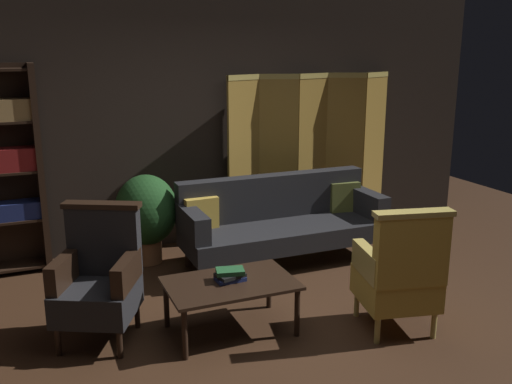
{
  "coord_description": "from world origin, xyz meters",
  "views": [
    {
      "loc": [
        -1.86,
        -3.67,
        2.19
      ],
      "look_at": [
        0.0,
        0.8,
        0.95
      ],
      "focal_mm": 39.72,
      "sensor_mm": 36.0,
      "label": 1
    }
  ],
  "objects_px": {
    "coffee_table": "(230,287)",
    "armchair_gilt_accent": "(400,273)",
    "book_navy_cloth": "(230,279)",
    "book_black_cloth": "(230,275)",
    "armchair_wing_left": "(99,278)",
    "book_green_cloth": "(230,271)",
    "folding_screen": "(312,151)",
    "potted_plant": "(146,213)",
    "velvet_couch": "(281,219)"
  },
  "relations": [
    {
      "from": "book_black_cloth",
      "to": "velvet_couch",
      "type": "bearing_deg",
      "value": 50.74
    },
    {
      "from": "potted_plant",
      "to": "book_green_cloth",
      "type": "distance_m",
      "value": 1.74
    },
    {
      "from": "velvet_couch",
      "to": "armchair_gilt_accent",
      "type": "height_order",
      "value": "armchair_gilt_accent"
    },
    {
      "from": "book_green_cloth",
      "to": "velvet_couch",
      "type": "bearing_deg",
      "value": 50.74
    },
    {
      "from": "book_black_cloth",
      "to": "coffee_table",
      "type": "bearing_deg",
      "value": -107.5
    },
    {
      "from": "folding_screen",
      "to": "book_green_cloth",
      "type": "bearing_deg",
      "value": -131.53
    },
    {
      "from": "armchair_gilt_accent",
      "to": "potted_plant",
      "type": "xyz_separation_m",
      "value": [
        -1.51,
        2.24,
        0.05
      ]
    },
    {
      "from": "book_navy_cloth",
      "to": "book_black_cloth",
      "type": "bearing_deg",
      "value": 0.0
    },
    {
      "from": "folding_screen",
      "to": "armchair_gilt_accent",
      "type": "distance_m",
      "value": 2.64
    },
    {
      "from": "folding_screen",
      "to": "potted_plant",
      "type": "relative_size",
      "value": 2.31
    },
    {
      "from": "armchair_gilt_accent",
      "to": "armchair_wing_left",
      "type": "height_order",
      "value": "same"
    },
    {
      "from": "armchair_wing_left",
      "to": "book_navy_cloth",
      "type": "height_order",
      "value": "armchair_wing_left"
    },
    {
      "from": "folding_screen",
      "to": "armchair_gilt_accent",
      "type": "height_order",
      "value": "folding_screen"
    },
    {
      "from": "folding_screen",
      "to": "potted_plant",
      "type": "height_order",
      "value": "folding_screen"
    },
    {
      "from": "folding_screen",
      "to": "book_green_cloth",
      "type": "xyz_separation_m",
      "value": [
        -1.78,
        -2.01,
        -0.49
      ]
    },
    {
      "from": "coffee_table",
      "to": "armchair_wing_left",
      "type": "relative_size",
      "value": 0.96
    },
    {
      "from": "potted_plant",
      "to": "armchair_wing_left",
      "type": "bearing_deg",
      "value": -115.03
    },
    {
      "from": "armchair_wing_left",
      "to": "book_black_cloth",
      "type": "height_order",
      "value": "armchair_wing_left"
    },
    {
      "from": "coffee_table",
      "to": "book_black_cloth",
      "type": "height_order",
      "value": "book_black_cloth"
    },
    {
      "from": "velvet_couch",
      "to": "book_black_cloth",
      "type": "bearing_deg",
      "value": -129.26
    },
    {
      "from": "potted_plant",
      "to": "folding_screen",
      "type": "bearing_deg",
      "value": 8.13
    },
    {
      "from": "folding_screen",
      "to": "armchair_wing_left",
      "type": "relative_size",
      "value": 2.08
    },
    {
      "from": "folding_screen",
      "to": "armchair_gilt_accent",
      "type": "bearing_deg",
      "value": -102.53
    },
    {
      "from": "potted_plant",
      "to": "book_black_cloth",
      "type": "xyz_separation_m",
      "value": [
        0.29,
        -1.71,
        -0.07
      ]
    },
    {
      "from": "velvet_couch",
      "to": "book_green_cloth",
      "type": "height_order",
      "value": "velvet_couch"
    },
    {
      "from": "coffee_table",
      "to": "book_navy_cloth",
      "type": "height_order",
      "value": "book_navy_cloth"
    },
    {
      "from": "armchair_gilt_accent",
      "to": "book_black_cloth",
      "type": "xyz_separation_m",
      "value": [
        -1.21,
        0.53,
        -0.02
      ]
    },
    {
      "from": "book_navy_cloth",
      "to": "book_black_cloth",
      "type": "xyz_separation_m",
      "value": [
        0.0,
        0.0,
        0.03
      ]
    },
    {
      "from": "velvet_couch",
      "to": "book_black_cloth",
      "type": "height_order",
      "value": "velvet_couch"
    },
    {
      "from": "potted_plant",
      "to": "book_black_cloth",
      "type": "relative_size",
      "value": 4.48
    },
    {
      "from": "book_navy_cloth",
      "to": "coffee_table",
      "type": "bearing_deg",
      "value": -107.5
    },
    {
      "from": "velvet_couch",
      "to": "book_navy_cloth",
      "type": "bearing_deg",
      "value": -129.26
    },
    {
      "from": "folding_screen",
      "to": "velvet_couch",
      "type": "bearing_deg",
      "value": -134.89
    },
    {
      "from": "coffee_table",
      "to": "book_black_cloth",
      "type": "distance_m",
      "value": 0.1
    },
    {
      "from": "velvet_couch",
      "to": "folding_screen",
      "type": "bearing_deg",
      "value": 45.11
    },
    {
      "from": "armchair_gilt_accent",
      "to": "potted_plant",
      "type": "relative_size",
      "value": 1.11
    },
    {
      "from": "book_black_cloth",
      "to": "book_green_cloth",
      "type": "distance_m",
      "value": 0.03
    },
    {
      "from": "book_navy_cloth",
      "to": "velvet_couch",
      "type": "bearing_deg",
      "value": 50.74
    },
    {
      "from": "coffee_table",
      "to": "armchair_gilt_accent",
      "type": "height_order",
      "value": "armchair_gilt_accent"
    },
    {
      "from": "velvet_couch",
      "to": "coffee_table",
      "type": "relative_size",
      "value": 2.12
    },
    {
      "from": "book_black_cloth",
      "to": "armchair_gilt_accent",
      "type": "bearing_deg",
      "value": -23.47
    },
    {
      "from": "folding_screen",
      "to": "book_green_cloth",
      "type": "relative_size",
      "value": 10.0
    },
    {
      "from": "armchair_wing_left",
      "to": "book_green_cloth",
      "type": "bearing_deg",
      "value": -16.06
    },
    {
      "from": "armchair_gilt_accent",
      "to": "book_black_cloth",
      "type": "relative_size",
      "value": 4.98
    },
    {
      "from": "book_navy_cloth",
      "to": "book_black_cloth",
      "type": "height_order",
      "value": "book_black_cloth"
    },
    {
      "from": "coffee_table",
      "to": "armchair_gilt_accent",
      "type": "distance_m",
      "value": 1.33
    },
    {
      "from": "armchair_gilt_accent",
      "to": "coffee_table",
      "type": "bearing_deg",
      "value": 157.71
    },
    {
      "from": "velvet_couch",
      "to": "book_green_cloth",
      "type": "bearing_deg",
      "value": -129.26
    },
    {
      "from": "potted_plant",
      "to": "book_navy_cloth",
      "type": "bearing_deg",
      "value": -80.34
    },
    {
      "from": "armchair_gilt_accent",
      "to": "armchair_wing_left",
      "type": "bearing_deg",
      "value": 159.72
    }
  ]
}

